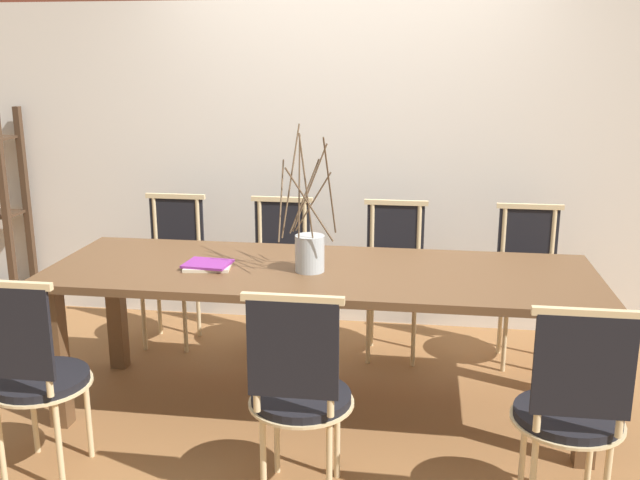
# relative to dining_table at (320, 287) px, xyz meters

# --- Properties ---
(ground_plane) EXTENTS (16.00, 16.00, 0.00)m
(ground_plane) POSITION_rel_dining_table_xyz_m (0.00, 0.00, -0.68)
(ground_plane) COLOR olive
(wall_rear) EXTENTS (12.00, 0.06, 3.20)m
(wall_rear) POSITION_rel_dining_table_xyz_m (0.00, 1.34, 0.92)
(wall_rear) COLOR silver
(wall_rear) RESTS_ON ground_plane
(dining_table) EXTENTS (2.75, 0.92, 0.77)m
(dining_table) POSITION_rel_dining_table_xyz_m (0.00, 0.00, 0.00)
(dining_table) COLOR brown
(dining_table) RESTS_ON ground_plane
(chair_near_leftend) EXTENTS (0.44, 0.44, 0.95)m
(chair_near_leftend) POSITION_rel_dining_table_xyz_m (-1.12, -0.80, -0.17)
(chair_near_leftend) COLOR black
(chair_near_leftend) RESTS_ON ground_plane
(chair_near_left) EXTENTS (0.44, 0.44, 0.95)m
(chair_near_left) POSITION_rel_dining_table_xyz_m (0.03, -0.80, -0.17)
(chair_near_left) COLOR black
(chair_near_left) RESTS_ON ground_plane
(chair_near_center) EXTENTS (0.44, 0.44, 0.95)m
(chair_near_center) POSITION_rel_dining_table_xyz_m (1.09, -0.80, -0.17)
(chair_near_center) COLOR black
(chair_near_center) RESTS_ON ground_plane
(chair_far_leftend) EXTENTS (0.44, 0.44, 0.95)m
(chair_far_leftend) POSITION_rel_dining_table_xyz_m (-1.08, 0.80, -0.17)
(chair_far_leftend) COLOR black
(chair_far_leftend) RESTS_ON ground_plane
(chair_far_left) EXTENTS (0.44, 0.44, 0.95)m
(chair_far_left) POSITION_rel_dining_table_xyz_m (-0.38, 0.80, -0.17)
(chair_far_left) COLOR black
(chair_far_left) RESTS_ON ground_plane
(chair_far_center) EXTENTS (0.44, 0.44, 0.95)m
(chair_far_center) POSITION_rel_dining_table_xyz_m (0.34, 0.80, -0.17)
(chair_far_center) COLOR black
(chair_far_center) RESTS_ON ground_plane
(chair_far_right) EXTENTS (0.44, 0.44, 0.95)m
(chair_far_right) POSITION_rel_dining_table_xyz_m (1.14, 0.80, -0.17)
(chair_far_right) COLOR black
(chair_far_right) RESTS_ON ground_plane
(vase_centerpiece) EXTENTS (0.29, 0.28, 0.72)m
(vase_centerpiece) POSITION_rel_dining_table_xyz_m (-0.05, -0.04, 0.21)
(vase_centerpiece) COLOR #B2BCC1
(vase_centerpiece) RESTS_ON dining_table
(book_stack) EXTENTS (0.25, 0.21, 0.03)m
(book_stack) POSITION_rel_dining_table_xyz_m (-0.56, -0.07, 0.11)
(book_stack) COLOR beige
(book_stack) RESTS_ON dining_table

